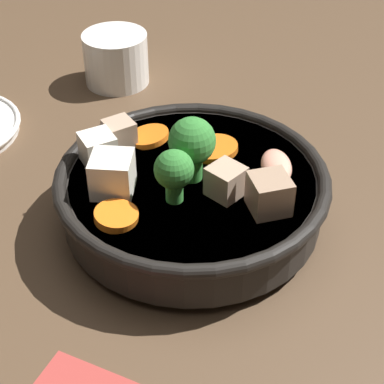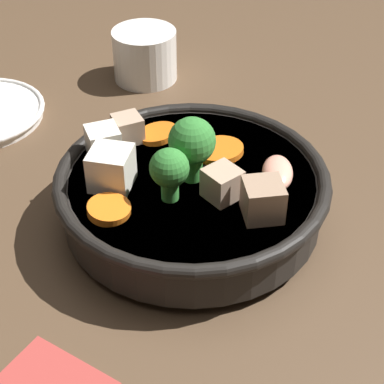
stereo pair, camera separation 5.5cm
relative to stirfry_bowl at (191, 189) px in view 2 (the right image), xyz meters
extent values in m
plane|color=#4C3826|center=(0.00, 0.00, -0.04)|extent=(3.00, 3.00, 0.00)
cylinder|color=black|center=(0.00, 0.00, -0.03)|extent=(0.12, 0.12, 0.01)
cylinder|color=black|center=(0.00, 0.00, -0.01)|extent=(0.22, 0.22, 0.04)
torus|color=black|center=(0.00, 0.00, 0.01)|extent=(0.24, 0.24, 0.01)
cylinder|color=brown|center=(0.00, 0.00, 0.00)|extent=(0.21, 0.21, 0.02)
cylinder|color=orange|center=(0.04, 0.00, 0.02)|extent=(0.05, 0.05, 0.01)
cylinder|color=orange|center=(0.04, 0.06, 0.02)|extent=(0.04, 0.04, 0.01)
cylinder|color=orange|center=(-0.07, 0.03, 0.02)|extent=(0.04, 0.04, 0.01)
cylinder|color=green|center=(0.00, 0.00, 0.02)|extent=(0.02, 0.02, 0.02)
sphere|color=#2D752D|center=(0.00, 0.00, 0.05)|extent=(0.04, 0.04, 0.04)
cylinder|color=green|center=(-0.03, 0.00, 0.02)|extent=(0.01, 0.01, 0.02)
sphere|color=#2D752D|center=(-0.03, 0.00, 0.04)|extent=(0.03, 0.03, 0.03)
cube|color=tan|center=(-0.01, -0.03, 0.03)|extent=(0.03, 0.03, 0.03)
cube|color=silver|center=(-0.01, 0.08, 0.03)|extent=(0.04, 0.04, 0.03)
cube|color=#9E7F66|center=(-0.01, -0.07, 0.03)|extent=(0.04, 0.04, 0.03)
cube|color=tan|center=(0.02, 0.08, 0.02)|extent=(0.03, 0.03, 0.02)
cube|color=silver|center=(-0.04, 0.05, 0.03)|extent=(0.04, 0.04, 0.03)
ellipsoid|color=#EA9E84|center=(0.04, -0.06, 0.02)|extent=(0.05, 0.04, 0.02)
cylinder|color=white|center=(0.20, 0.19, -0.01)|extent=(0.08, 0.08, 0.06)
cylinder|color=brown|center=(0.20, 0.19, 0.01)|extent=(0.06, 0.06, 0.00)
camera|label=1|loc=(-0.39, -0.19, 0.34)|focal=60.00mm
camera|label=2|loc=(-0.36, -0.24, 0.34)|focal=60.00mm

